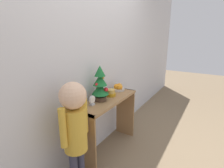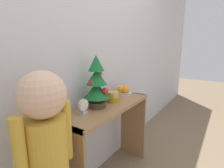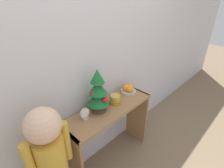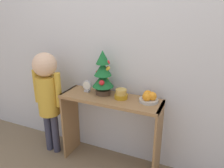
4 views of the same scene
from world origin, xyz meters
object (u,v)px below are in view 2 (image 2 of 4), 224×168
(fruit_bowl, at_px, (124,91))
(child_figure, at_px, (46,144))
(mini_tree, at_px, (97,83))
(desk_clock, at_px, (83,107))
(singing_bowl, at_px, (113,97))

(fruit_bowl, relative_size, child_figure, 0.15)
(mini_tree, bearing_deg, desk_clock, -176.56)
(fruit_bowl, relative_size, singing_bowl, 1.42)
(desk_clock, bearing_deg, child_figure, -164.74)
(fruit_bowl, bearing_deg, singing_bowl, -173.03)
(fruit_bowl, distance_m, singing_bowl, 0.26)
(mini_tree, height_order, singing_bowl, mini_tree)
(singing_bowl, bearing_deg, fruit_bowl, 6.97)
(desk_clock, bearing_deg, mini_tree, 3.44)
(desk_clock, xyz_separation_m, child_figure, (-0.41, -0.11, -0.07))
(mini_tree, bearing_deg, singing_bowl, -8.16)
(mini_tree, xyz_separation_m, fruit_bowl, (0.46, 0.00, -0.17))
(desk_clock, height_order, child_figure, child_figure)
(desk_clock, bearing_deg, fruit_bowl, 1.20)
(mini_tree, distance_m, fruit_bowl, 0.49)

